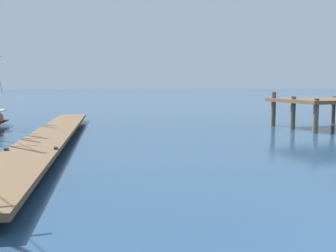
% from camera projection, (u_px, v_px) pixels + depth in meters
% --- Properties ---
extents(floating_dock, '(3.41, 22.43, 0.53)m').
position_uv_depth(floating_dock, '(51.00, 135.00, 17.37)').
color(floating_dock, brown).
rests_on(floating_dock, ground).
extents(pier_platform, '(6.16, 5.19, 2.19)m').
position_uv_depth(pier_platform, '(326.00, 102.00, 23.47)').
color(pier_platform, brown).
rests_on(pier_platform, ground).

